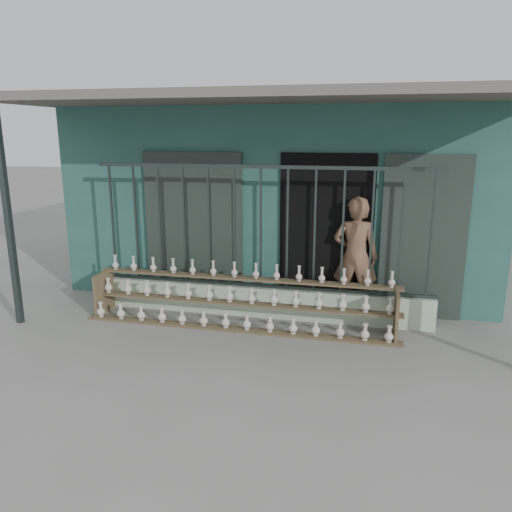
# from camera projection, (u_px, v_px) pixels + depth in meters

# --- Properties ---
(ground) EXTENTS (60.00, 60.00, 0.00)m
(ground) POSITION_uv_depth(u_px,v_px,m) (238.00, 351.00, 6.30)
(ground) COLOR slate
(workshop_building) EXTENTS (7.40, 6.60, 3.21)m
(workshop_building) POSITION_uv_depth(u_px,v_px,m) (293.00, 188.00, 9.91)
(workshop_building) COLOR #27524B
(workshop_building) RESTS_ON ground
(parapet_wall) EXTENTS (5.00, 0.20, 0.45)m
(parapet_wall) POSITION_uv_depth(u_px,v_px,m) (260.00, 301.00, 7.48)
(parapet_wall) COLOR #B2CBAE
(parapet_wall) RESTS_ON ground
(security_fence) EXTENTS (5.00, 0.04, 1.80)m
(security_fence) POSITION_uv_depth(u_px,v_px,m) (261.00, 228.00, 7.21)
(security_fence) COLOR #283330
(security_fence) RESTS_ON parapet_wall
(shelf_rack) EXTENTS (4.50, 0.68, 0.85)m
(shelf_rack) POSITION_uv_depth(u_px,v_px,m) (240.00, 300.00, 7.10)
(shelf_rack) COLOR brown
(shelf_rack) RESTS_ON ground
(elderly_woman) EXTENTS (0.68, 0.46, 1.81)m
(elderly_woman) POSITION_uv_depth(u_px,v_px,m) (355.00, 257.00, 7.34)
(elderly_woman) COLOR brown
(elderly_woman) RESTS_ON ground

